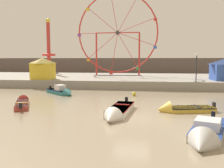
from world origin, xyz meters
name	(u,v)px	position (x,y,z in m)	size (l,w,h in m)	color
ground_plane	(132,117)	(0.00, 0.00, 0.00)	(240.00, 240.00, 0.00)	gray
quay_promenade	(139,80)	(0.00, 24.38, 0.58)	(110.00, 19.34, 1.16)	gray
distant_town_skyline	(141,67)	(0.00, 45.36, 2.20)	(140.00, 3.00, 4.40)	#564C47
motorboat_teal_painted	(61,92)	(-8.64, 9.93, 0.32)	(4.47, 4.17, 1.41)	teal
motorboat_pale_grey	(206,134)	(3.97, -4.08, 0.27)	(3.41, 5.92, 1.45)	silver
motorboat_white_red_stripe	(117,112)	(-1.05, 0.31, 0.26)	(2.01, 6.12, 1.30)	silver
motorboat_faded_red	(23,102)	(-10.01, 3.60, 0.20)	(3.37, 5.53, 1.00)	#B24238
motorboat_mustard_yellow	(179,109)	(3.54, 2.32, 0.20)	(4.64, 2.26, 1.32)	gold
ferris_wheel_red_frame	(118,34)	(-3.94, 26.13, 8.52)	(14.33, 1.20, 14.65)	red
drop_tower_red_tower	(49,53)	(-18.07, 29.28, 5.36)	(2.80, 2.80, 10.89)	#BC332D
carnival_booth_yellow_awning	(43,68)	(-13.88, 16.82, 2.77)	(3.37, 2.90, 3.09)	yellow
promenade_lamp_near	(197,63)	(7.40, 15.29, 3.57)	(0.32, 0.32, 3.64)	#2D2D33
mooring_buoy_orange	(134,94)	(-0.26, 9.98, 0.22)	(0.44, 0.44, 0.44)	yellow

